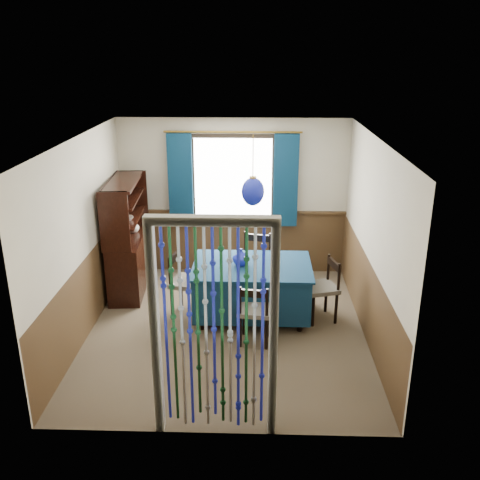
{
  "coord_description": "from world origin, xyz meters",
  "views": [
    {
      "loc": [
        0.38,
        -6.2,
        3.52
      ],
      "look_at": [
        0.16,
        0.35,
        1.13
      ],
      "focal_mm": 40.0,
      "sensor_mm": 36.0,
      "label": 1
    }
  ],
  "objects_px": {
    "chair_left": "(186,282)",
    "dining_table": "(252,287)",
    "sideboard": "(128,253)",
    "vase_table": "(241,258)",
    "pendant_lamp": "(253,191)",
    "vase_sideboard": "(133,226)",
    "chair_near": "(255,311)",
    "chair_far": "(255,263)",
    "chair_right": "(323,288)",
    "bowl_shelf": "(126,218)"
  },
  "relations": [
    {
      "from": "vase_table",
      "to": "chair_far",
      "type": "bearing_deg",
      "value": 75.12
    },
    {
      "from": "pendant_lamp",
      "to": "vase_sideboard",
      "type": "height_order",
      "value": "pendant_lamp"
    },
    {
      "from": "bowl_shelf",
      "to": "vase_sideboard",
      "type": "xyz_separation_m",
      "value": [
        0.0,
        0.4,
        -0.24
      ]
    },
    {
      "from": "dining_table",
      "to": "vase_sideboard",
      "type": "xyz_separation_m",
      "value": [
        -1.81,
        1.02,
        0.52
      ]
    },
    {
      "from": "chair_right",
      "to": "vase_table",
      "type": "bearing_deg",
      "value": 72.13
    },
    {
      "from": "pendant_lamp",
      "to": "vase_sideboard",
      "type": "distance_m",
      "value": 2.24
    },
    {
      "from": "bowl_shelf",
      "to": "sideboard",
      "type": "bearing_deg",
      "value": 107.96
    },
    {
      "from": "chair_left",
      "to": "dining_table",
      "type": "bearing_deg",
      "value": 100.43
    },
    {
      "from": "pendant_lamp",
      "to": "chair_near",
      "type": "bearing_deg",
      "value": -86.39
    },
    {
      "from": "chair_left",
      "to": "bowl_shelf",
      "type": "distance_m",
      "value": 1.31
    },
    {
      "from": "chair_right",
      "to": "bowl_shelf",
      "type": "relative_size",
      "value": 3.68
    },
    {
      "from": "chair_near",
      "to": "chair_right",
      "type": "relative_size",
      "value": 0.95
    },
    {
      "from": "dining_table",
      "to": "vase_table",
      "type": "distance_m",
      "value": 0.45
    },
    {
      "from": "chair_left",
      "to": "vase_sideboard",
      "type": "distance_m",
      "value": 1.44
    },
    {
      "from": "chair_left",
      "to": "vase_table",
      "type": "xyz_separation_m",
      "value": [
        0.75,
        -0.02,
        0.38
      ]
    },
    {
      "from": "chair_far",
      "to": "bowl_shelf",
      "type": "xyz_separation_m",
      "value": [
        -1.86,
        -0.1,
        0.71
      ]
    },
    {
      "from": "chair_far",
      "to": "chair_right",
      "type": "xyz_separation_m",
      "value": [
        0.91,
        -0.76,
        -0.03
      ]
    },
    {
      "from": "dining_table",
      "to": "chair_near",
      "type": "relative_size",
      "value": 1.94
    },
    {
      "from": "dining_table",
      "to": "bowl_shelf",
      "type": "xyz_separation_m",
      "value": [
        -1.81,
        0.62,
        0.76
      ]
    },
    {
      "from": "vase_sideboard",
      "to": "chair_left",
      "type": "bearing_deg",
      "value": -47.62
    },
    {
      "from": "chair_far",
      "to": "chair_right",
      "type": "distance_m",
      "value": 1.19
    },
    {
      "from": "chair_near",
      "to": "chair_far",
      "type": "bearing_deg",
      "value": 97.76
    },
    {
      "from": "chair_right",
      "to": "chair_near",
      "type": "bearing_deg",
      "value": 110.4
    },
    {
      "from": "chair_near",
      "to": "vase_table",
      "type": "xyz_separation_m",
      "value": [
        -0.19,
        0.7,
        0.43
      ]
    },
    {
      "from": "sideboard",
      "to": "vase_sideboard",
      "type": "distance_m",
      "value": 0.43
    },
    {
      "from": "chair_far",
      "to": "vase_sideboard",
      "type": "bearing_deg",
      "value": 2.16
    },
    {
      "from": "chair_near",
      "to": "chair_far",
      "type": "xyz_separation_m",
      "value": [
        -0.0,
        1.43,
        0.05
      ]
    },
    {
      "from": "chair_right",
      "to": "vase_table",
      "type": "xyz_separation_m",
      "value": [
        -1.1,
        0.04,
        0.41
      ]
    },
    {
      "from": "vase_sideboard",
      "to": "chair_far",
      "type": "bearing_deg",
      "value": -9.18
    },
    {
      "from": "chair_far",
      "to": "vase_sideboard",
      "type": "height_order",
      "value": "vase_sideboard"
    },
    {
      "from": "chair_right",
      "to": "chair_far",
      "type": "bearing_deg",
      "value": 34.27
    },
    {
      "from": "chair_far",
      "to": "sideboard",
      "type": "xyz_separation_m",
      "value": [
        -1.92,
        0.09,
        0.11
      ]
    },
    {
      "from": "vase_table",
      "to": "vase_sideboard",
      "type": "bearing_deg",
      "value": 148.48
    },
    {
      "from": "bowl_shelf",
      "to": "pendant_lamp",
      "type": "bearing_deg",
      "value": -18.83
    },
    {
      "from": "bowl_shelf",
      "to": "chair_far",
      "type": "bearing_deg",
      "value": 3.05
    },
    {
      "from": "pendant_lamp",
      "to": "vase_table",
      "type": "bearing_deg",
      "value": -178.77
    },
    {
      "from": "sideboard",
      "to": "vase_table",
      "type": "xyz_separation_m",
      "value": [
        1.73,
        -0.81,
        0.27
      ]
    },
    {
      "from": "chair_far",
      "to": "vase_sideboard",
      "type": "relative_size",
      "value": 4.48
    },
    {
      "from": "sideboard",
      "to": "pendant_lamp",
      "type": "bearing_deg",
      "value": -27.24
    },
    {
      "from": "dining_table",
      "to": "chair_far",
      "type": "height_order",
      "value": "chair_far"
    },
    {
      "from": "sideboard",
      "to": "pendant_lamp",
      "type": "relative_size",
      "value": 1.89
    },
    {
      "from": "chair_near",
      "to": "bowl_shelf",
      "type": "distance_m",
      "value": 2.41
    },
    {
      "from": "sideboard",
      "to": "dining_table",
      "type": "bearing_deg",
      "value": -27.24
    },
    {
      "from": "dining_table",
      "to": "chair_left",
      "type": "distance_m",
      "value": 0.9
    },
    {
      "from": "chair_far",
      "to": "bowl_shelf",
      "type": "height_order",
      "value": "bowl_shelf"
    },
    {
      "from": "dining_table",
      "to": "sideboard",
      "type": "height_order",
      "value": "sideboard"
    },
    {
      "from": "chair_left",
      "to": "sideboard",
      "type": "bearing_deg",
      "value": -117.68
    },
    {
      "from": "sideboard",
      "to": "bowl_shelf",
      "type": "bearing_deg",
      "value": -76.06
    },
    {
      "from": "bowl_shelf",
      "to": "vase_sideboard",
      "type": "distance_m",
      "value": 0.47
    },
    {
      "from": "chair_near",
      "to": "vase_table",
      "type": "height_order",
      "value": "vase_table"
    }
  ]
}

